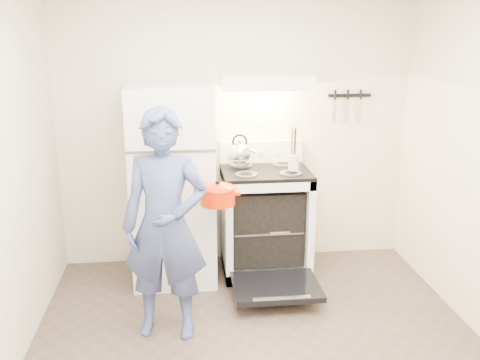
% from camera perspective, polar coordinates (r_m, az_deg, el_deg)
% --- Properties ---
extents(back_wall, '(3.20, 0.02, 2.50)m').
position_cam_1_polar(back_wall, '(4.90, -0.47, 5.39)').
color(back_wall, beige).
rests_on(back_wall, ground).
extents(refrigerator, '(0.70, 0.70, 1.70)m').
position_cam_1_polar(refrigerator, '(4.63, -7.17, -0.47)').
color(refrigerator, white).
rests_on(refrigerator, floor).
extents(stove_body, '(0.76, 0.65, 0.92)m').
position_cam_1_polar(stove_body, '(4.83, 2.68, -4.53)').
color(stove_body, white).
rests_on(stove_body, floor).
extents(cooktop, '(0.76, 0.65, 0.03)m').
position_cam_1_polar(cooktop, '(4.68, 2.75, 0.92)').
color(cooktop, black).
rests_on(cooktop, stove_body).
extents(backsplash, '(0.76, 0.07, 0.20)m').
position_cam_1_polar(backsplash, '(4.93, 2.25, 3.07)').
color(backsplash, white).
rests_on(backsplash, cooktop).
extents(oven_door, '(0.70, 0.54, 0.04)m').
position_cam_1_polar(oven_door, '(4.43, 3.85, -11.28)').
color(oven_door, black).
rests_on(oven_door, floor).
extents(oven_rack, '(0.60, 0.52, 0.01)m').
position_cam_1_polar(oven_rack, '(4.83, 2.68, -4.75)').
color(oven_rack, slate).
rests_on(oven_rack, stove_body).
extents(range_hood, '(0.76, 0.50, 0.12)m').
position_cam_1_polar(range_hood, '(4.62, 2.73, 10.49)').
color(range_hood, white).
rests_on(range_hood, back_wall).
extents(knife_strip, '(0.40, 0.02, 0.03)m').
position_cam_1_polar(knife_strip, '(5.06, 11.61, 8.83)').
color(knife_strip, black).
rests_on(knife_strip, back_wall).
extents(pizza_stone, '(0.36, 0.36, 0.02)m').
position_cam_1_polar(pizza_stone, '(4.76, 3.94, -4.95)').
color(pizza_stone, '#907049').
rests_on(pizza_stone, oven_rack).
extents(tea_kettle, '(0.25, 0.21, 0.30)m').
position_cam_1_polar(tea_kettle, '(4.70, -0.03, 3.07)').
color(tea_kettle, silver).
rests_on(tea_kettle, cooktop).
extents(utensil_jar, '(0.10, 0.10, 0.13)m').
position_cam_1_polar(utensil_jar, '(4.56, 5.72, 1.86)').
color(utensil_jar, silver).
rests_on(utensil_jar, cooktop).
extents(person, '(0.66, 0.49, 1.65)m').
position_cam_1_polar(person, '(3.75, -7.97, -4.87)').
color(person, navy).
rests_on(person, floor).
extents(dutch_oven, '(0.34, 0.27, 0.23)m').
position_cam_1_polar(dutch_oven, '(4.09, -2.38, -1.75)').
color(dutch_oven, red).
rests_on(dutch_oven, person).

